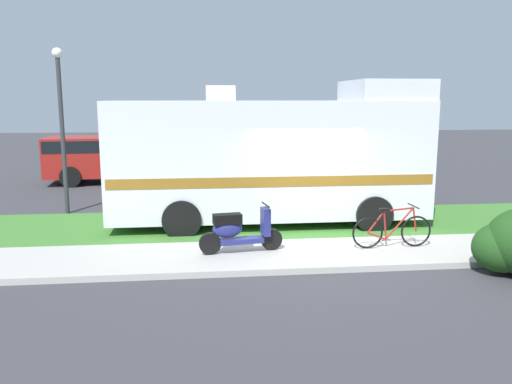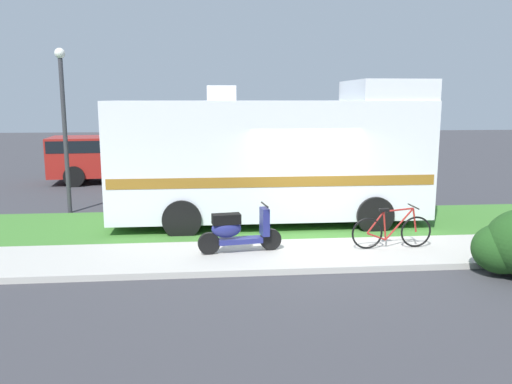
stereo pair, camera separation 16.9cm
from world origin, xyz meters
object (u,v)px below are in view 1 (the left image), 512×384
(scooter, at_px, (238,230))
(bicycle, at_px, (392,230))
(pickup_truck_far, at_px, (103,158))
(motorhome_rv, at_px, (272,157))
(street_lamp_post, at_px, (61,116))
(pickup_truck_near, at_px, (195,167))

(scooter, relative_size, bicycle, 1.00)
(bicycle, bearing_deg, pickup_truck_far, 126.62)
(motorhome_rv, height_order, pickup_truck_far, motorhome_rv)
(scooter, height_order, street_lamp_post, street_lamp_post)
(bicycle, bearing_deg, motorhome_rv, 126.87)
(motorhome_rv, xyz_separation_m, pickup_truck_far, (-5.46, 7.37, -0.78))
(scooter, relative_size, street_lamp_post, 0.38)
(pickup_truck_near, xyz_separation_m, pickup_truck_far, (-3.49, 3.45, -0.04))
(street_lamp_post, bearing_deg, scooter, -46.40)
(scooter, height_order, pickup_truck_near, pickup_truck_near)
(pickup_truck_near, distance_m, pickup_truck_far, 4.91)
(street_lamp_post, bearing_deg, pickup_truck_near, 30.47)
(motorhome_rv, distance_m, pickup_truck_far, 9.21)
(scooter, distance_m, bicycle, 3.20)
(scooter, xyz_separation_m, street_lamp_post, (-4.44, 4.66, 2.14))
(motorhome_rv, bearing_deg, pickup_truck_near, 116.63)
(bicycle, distance_m, pickup_truck_far, 12.72)
(pickup_truck_far, bearing_deg, bicycle, -53.38)
(street_lamp_post, bearing_deg, motorhome_rv, -18.45)
(motorhome_rv, relative_size, pickup_truck_far, 1.46)
(motorhome_rv, relative_size, pickup_truck_near, 1.55)
(motorhome_rv, bearing_deg, scooter, -110.89)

